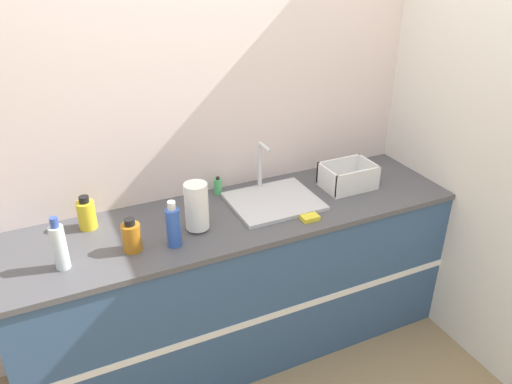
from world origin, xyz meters
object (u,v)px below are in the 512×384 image
object	(u,v)px
bottle_blue	(173,226)
soap_dispenser	(218,186)
sink	(273,199)
bottle_yellow	(87,214)
bottle_amber	(132,237)
bottle_clear	(59,246)
paper_towel_roll	(197,207)
dish_rack	(348,178)

from	to	relation	value
bottle_blue	soap_dispenser	xyz separation A→B (m)	(0.37, 0.40, -0.06)
sink	bottle_yellow	bearing A→B (deg)	170.90
bottle_amber	bottle_clear	bearing A→B (deg)	-178.62
bottle_amber	paper_towel_roll	bearing A→B (deg)	8.28
sink	soap_dispenser	distance (m)	0.32
bottle_clear	bottle_amber	bearing A→B (deg)	1.38
bottle_yellow	sink	bearing A→B (deg)	-9.10
sink	bottle_amber	size ratio (longest dim) A/B	2.83
sink	soap_dispenser	bearing A→B (deg)	136.49
dish_rack	bottle_yellow	world-z (taller)	bottle_yellow
bottle_amber	bottle_yellow	bearing A→B (deg)	118.45
sink	bottle_blue	size ratio (longest dim) A/B	2.01
sink	bottle_amber	world-z (taller)	sink
paper_towel_roll	bottle_amber	xyz separation A→B (m)	(-0.33, -0.05, -0.05)
sink	bottle_yellow	distance (m)	0.97
sink	bottle_clear	bearing A→B (deg)	-172.49
paper_towel_roll	bottle_clear	bearing A→B (deg)	-175.01
bottle_blue	bottle_yellow	xyz separation A→B (m)	(-0.35, 0.33, -0.03)
paper_towel_roll	bottle_amber	size ratio (longest dim) A/B	1.51
bottle_blue	soap_dispenser	size ratio (longest dim) A/B	2.26
dish_rack	bottle_blue	bearing A→B (deg)	-171.33
dish_rack	soap_dispenser	world-z (taller)	dish_rack
paper_towel_roll	soap_dispenser	xyz separation A→B (m)	(0.23, 0.31, -0.08)
bottle_clear	soap_dispenser	distance (m)	0.95
paper_towel_roll	bottle_clear	distance (m)	0.64
sink	dish_rack	xyz separation A→B (m)	(0.47, -0.01, 0.03)
bottle_yellow	bottle_blue	bearing A→B (deg)	-43.83
paper_towel_roll	bottle_blue	distance (m)	0.17
bottle_yellow	soap_dispenser	distance (m)	0.72
sink	dish_rack	world-z (taller)	sink
dish_rack	soap_dispenser	distance (m)	0.75
bottle_blue	sink	bearing A→B (deg)	16.42
bottle_blue	bottle_yellow	size ratio (longest dim) A/B	1.33
dish_rack	bottle_yellow	xyz separation A→B (m)	(-1.43, 0.17, 0.02)
sink	paper_towel_roll	distance (m)	0.48
bottle_clear	sink	bearing A→B (deg)	7.51
bottle_clear	bottle_blue	world-z (taller)	bottle_clear
bottle_yellow	paper_towel_roll	bearing A→B (deg)	-26.26
dish_rack	bottle_yellow	bearing A→B (deg)	173.31
bottle_blue	bottle_amber	bearing A→B (deg)	167.69
soap_dispenser	sink	bearing A→B (deg)	-43.51
paper_towel_roll	bottle_amber	world-z (taller)	paper_towel_roll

